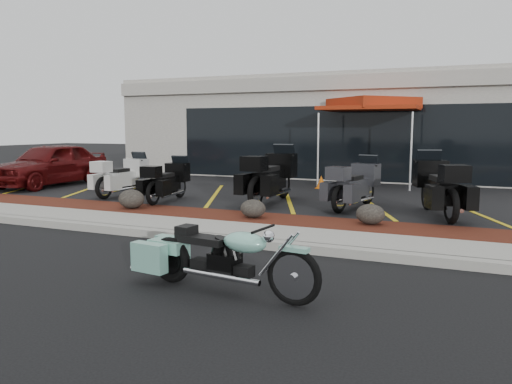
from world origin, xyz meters
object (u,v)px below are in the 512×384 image
at_px(parked_car, 50,164).
at_px(hero_cruiser, 294,268).
at_px(popup_canopy, 372,106).
at_px(traffic_cone, 321,182).
at_px(touring_white, 139,172).

bearing_deg(parked_car, hero_cruiser, -33.02).
bearing_deg(hero_cruiser, popup_canopy, 103.11).
distance_m(parked_car, traffic_cone, 8.84).
height_order(touring_white, parked_car, parked_car).
distance_m(hero_cruiser, touring_white, 9.78).
relative_size(touring_white, traffic_cone, 5.10).
distance_m(hero_cruiser, popup_canopy, 12.04).
distance_m(traffic_cone, popup_canopy, 3.28).
relative_size(touring_white, popup_canopy, 0.51).
bearing_deg(hero_cruiser, parked_car, 153.83).
height_order(touring_white, traffic_cone, touring_white).
bearing_deg(hero_cruiser, touring_white, 143.31).
height_order(traffic_cone, popup_canopy, popup_canopy).
bearing_deg(touring_white, traffic_cone, -54.48).
height_order(hero_cruiser, parked_car, parked_car).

